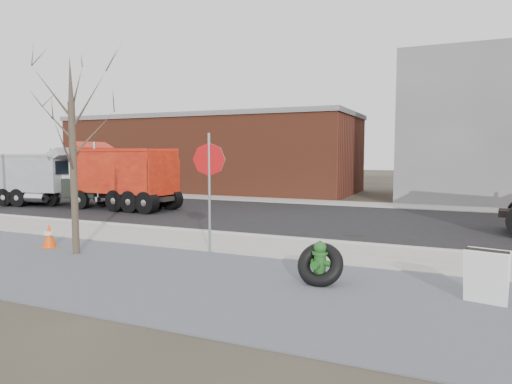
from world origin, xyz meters
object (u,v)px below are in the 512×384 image
at_px(dump_truck_red_b, 113,175).
at_px(dump_truck_grey, 44,177).
at_px(fire_hydrant, 320,264).
at_px(stop_sign, 209,173).
at_px(truck_tire, 320,265).
at_px(sandwich_board, 486,276).

xyz_separation_m(dump_truck_red_b, dump_truck_grey, (-3.96, -0.52, -0.14)).
distance_m(fire_hydrant, stop_sign, 4.17).
xyz_separation_m(truck_tire, dump_truck_grey, (-16.59, 7.87, 1.05)).
xyz_separation_m(fire_hydrant, sandwich_board, (3.05, -0.07, 0.11)).
relative_size(stop_sign, sandwich_board, 3.26).
distance_m(stop_sign, sandwich_board, 6.90).
height_order(truck_tire, sandwich_board, sandwich_board).
xyz_separation_m(truck_tire, dump_truck_red_b, (-12.64, 8.39, 1.20)).
distance_m(fire_hydrant, sandwich_board, 3.05).
relative_size(sandwich_board, dump_truck_grey, 0.15).
relative_size(stop_sign, dump_truck_red_b, 0.43).
bearing_deg(fire_hydrant, dump_truck_red_b, 159.77).
bearing_deg(sandwich_board, dump_truck_grey, 170.23).
xyz_separation_m(sandwich_board, dump_truck_red_b, (-15.66, 8.43, 1.10)).
bearing_deg(fire_hydrant, dump_truck_grey, 167.99).
relative_size(fire_hydrant, truck_tire, 0.95).
distance_m(stop_sign, dump_truck_grey, 14.56).
xyz_separation_m(stop_sign, dump_truck_red_b, (-9.16, 6.80, -0.54)).
height_order(dump_truck_red_b, dump_truck_grey, dump_truck_red_b).
bearing_deg(sandwich_board, dump_truck_red_b, 163.89).
distance_m(sandwich_board, dump_truck_grey, 21.17).
xyz_separation_m(fire_hydrant, truck_tire, (0.02, -0.03, 0.01)).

